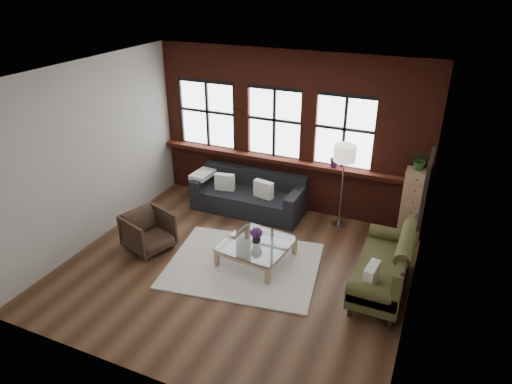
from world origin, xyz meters
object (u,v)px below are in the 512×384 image
at_px(floor_lamp, 342,183).
at_px(coffee_table, 256,252).
at_px(armchair, 148,232).
at_px(drawer_chest, 413,202).
at_px(vintage_settee, 383,262).
at_px(vase, 256,239).
at_px(dark_sofa, 248,193).

bearing_deg(floor_lamp, coffee_table, -119.73).
height_order(armchair, drawer_chest, drawer_chest).
bearing_deg(vintage_settee, coffee_table, -177.90).
bearing_deg(vintage_settee, vase, -177.90).
xyz_separation_m(armchair, floor_lamp, (2.89, 2.14, 0.56)).
height_order(vintage_settee, vase, vintage_settee).
height_order(drawer_chest, floor_lamp, floor_lamp).
bearing_deg(dark_sofa, armchair, -117.15).
xyz_separation_m(vintage_settee, drawer_chest, (0.21, 1.88, 0.16)).
xyz_separation_m(coffee_table, drawer_chest, (2.28, 1.95, 0.49)).
height_order(armchair, coffee_table, armchair).
bearing_deg(dark_sofa, coffee_table, -61.33).
distance_m(vintage_settee, floor_lamp, 2.02).
relative_size(dark_sofa, armchair, 2.97).
height_order(dark_sofa, vase, dark_sofa).
relative_size(vase, floor_lamp, 0.09).
bearing_deg(drawer_chest, armchair, -150.52).
bearing_deg(dark_sofa, vintage_settee, -27.33).
relative_size(coffee_table, vase, 7.00).
bearing_deg(vase, floor_lamp, 60.27).
xyz_separation_m(dark_sofa, vintage_settee, (2.94, -1.52, 0.09)).
distance_m(drawer_chest, floor_lamp, 1.33).
distance_m(vintage_settee, drawer_chest, 1.90).
bearing_deg(floor_lamp, dark_sofa, -175.66).
xyz_separation_m(dark_sofa, coffee_table, (0.87, -1.59, -0.23)).
bearing_deg(dark_sofa, floor_lamp, 4.34).
xyz_separation_m(coffee_table, vase, (-0.00, 0.00, 0.26)).
bearing_deg(drawer_chest, vase, -139.40).
distance_m(vintage_settee, vase, 2.07).
xyz_separation_m(vintage_settee, armchair, (-3.96, -0.48, -0.16)).
xyz_separation_m(armchair, drawer_chest, (4.17, 2.36, 0.32)).
relative_size(armchair, drawer_chest, 0.57).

